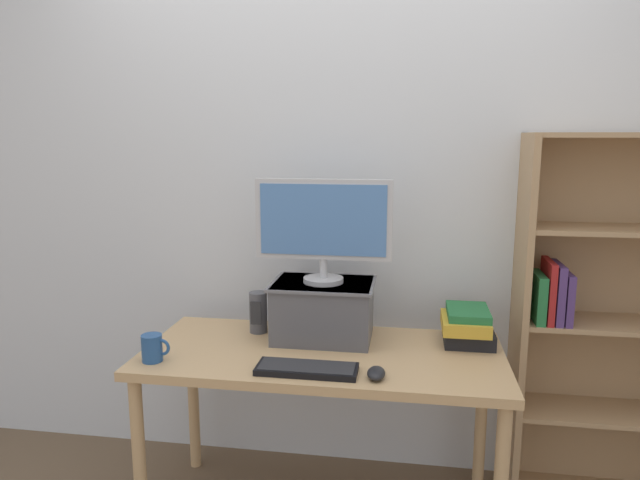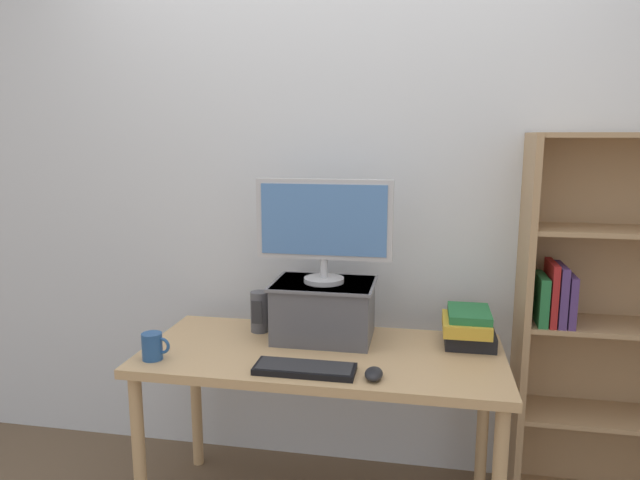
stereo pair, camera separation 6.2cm
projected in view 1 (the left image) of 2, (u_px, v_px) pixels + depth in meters
The scene contains 10 objects.
back_wall at pixel (339, 195), 2.63m from camera, with size 7.00×0.08×2.60m.
desk at pixel (322, 370), 2.27m from camera, with size 1.42×0.65×0.73m.
bookshelf_unit at pixel (614, 321), 2.39m from camera, with size 0.85×0.28×1.58m.
riser_box at pixel (323, 309), 2.38m from camera, with size 0.42×0.32×0.24m.
computer_monitor at pixel (323, 224), 2.32m from camera, with size 0.56×0.17×0.43m.
keyboard at pixel (307, 369), 2.05m from camera, with size 0.37×0.13×0.02m.
computer_mouse at pixel (376, 373), 2.00m from camera, with size 0.06×0.10×0.04m.
book_stack at pixel (467, 326), 2.33m from camera, with size 0.21×0.25×0.14m.
coffee_mug at pixel (153, 348), 2.15m from camera, with size 0.11×0.08×0.10m.
desk_speaker at pixel (258, 312), 2.46m from camera, with size 0.08×0.08×0.18m.
Camera 1 is at (0.32, -2.12, 1.57)m, focal length 32.00 mm.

